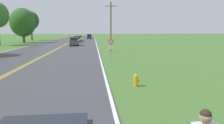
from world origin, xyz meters
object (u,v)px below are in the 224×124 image
Objects in this scene: car_white_sedan_distant at (79,38)px; car_dark_blue_van_horizon at (89,36)px; fire_hydrant at (136,80)px; tree_mid_treeline at (23,22)px; car_champagne_suv_receding at (77,39)px; traffic_sign at (111,44)px; car_dark_grey_suv_mid_far at (74,41)px; tree_far_back at (31,21)px.

car_white_sedan_distant is 1.16× the size of car_dark_blue_van_horizon.
car_white_sedan_distant is at bearing 97.24° from fire_hydrant.
car_dark_blue_van_horizon is at bearing 54.73° from tree_mid_treeline.
car_white_sedan_distant is (0.07, 7.43, -0.07)m from car_champagne_suv_receding.
car_champagne_suv_receding is (-6.14, 35.36, -0.83)m from traffic_sign.
tree_mid_treeline reaches higher than car_dark_blue_van_horizon.
car_dark_grey_suv_mid_far reaches higher than car_white_sedan_distant.
fire_hydrant is 0.15× the size of car_champagne_suv_receding.
fire_hydrant is at bearing 9.74° from car_dark_grey_suv_mid_far.
tree_mid_treeline is 28.56m from car_dark_blue_van_horizon.
car_champagne_suv_receding is at bearing -0.77° from car_white_sedan_distant.
tree_mid_treeline is at bearing -81.76° from tree_far_back.
fire_hydrant is 0.17× the size of car_dark_blue_van_horizon.
car_white_sedan_distant is at bearing -13.99° from tree_far_back.
tree_mid_treeline is at bearing -36.50° from car_dark_blue_van_horizon.
tree_mid_treeline reaches higher than car_dark_grey_suv_mid_far.
car_dark_grey_suv_mid_far is (-5.72, 22.41, -0.80)m from traffic_sign.
traffic_sign is at bearing 10.05° from car_champagne_suv_receding.
car_white_sedan_distant is (13.40, 9.80, -4.35)m from tree_mid_treeline.
tree_far_back is 1.95× the size of car_champagne_suv_receding.
traffic_sign is 38.47m from tree_mid_treeline.
fire_hydrant is at bearing 8.70° from car_champagne_suv_receding.
fire_hydrant is 47.33m from tree_mid_treeline.
tree_far_back reaches higher than car_dark_grey_suv_mid_far.
car_champagne_suv_receding reaches higher than fire_hydrant.
car_dark_blue_van_horizon reaches higher than car_white_sedan_distant.
car_dark_grey_suv_mid_far is at bearing 0.75° from car_white_sedan_distant.
tree_mid_treeline is at bearing 120.55° from traffic_sign.
tree_far_back is at bearing -126.14° from car_champagne_suv_receding.
traffic_sign is at bearing 2.00° from car_dark_blue_van_horizon.
fire_hydrant is at bearing -64.79° from tree_mid_treeline.
traffic_sign reaches higher than fire_hydrant.
traffic_sign is 35.90m from car_champagne_suv_receding.
car_dark_grey_suv_mid_far is 1.01× the size of car_dark_blue_van_horizon.
traffic_sign reaches higher than car_white_sedan_distant.
tree_far_back is (-22.03, 56.23, 5.96)m from fire_hydrant.
fire_hydrant is at bearing 7.00° from car_white_sedan_distant.
tree_far_back reaches higher than tree_mid_treeline.
traffic_sign is 0.26× the size of tree_mid_treeline.
car_champagne_suv_receding is 1.15× the size of car_dark_blue_van_horizon.
tree_mid_treeline reaches higher than car_white_sedan_distant.
car_dark_blue_van_horizon is at bearing 167.38° from car_white_sedan_distant.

